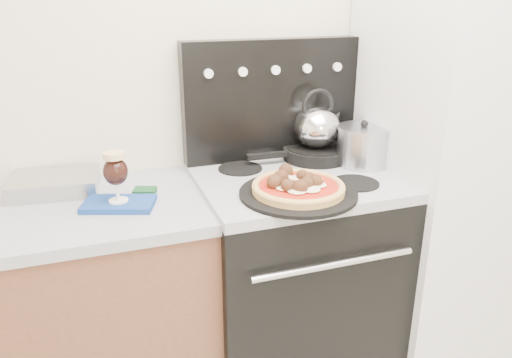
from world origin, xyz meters
name	(u,v)px	position (x,y,z in m)	size (l,w,h in m)	color
room_shell	(433,170)	(0.00, 0.29, 1.25)	(3.52, 3.01, 2.52)	beige
base_cabinet	(9,335)	(-1.02, 1.20, 0.43)	(1.45, 0.60, 0.86)	brown
stove_body	(292,282)	(0.08, 1.18, 0.44)	(0.76, 0.65, 0.88)	black
cooktop	(295,181)	(0.08, 1.18, 0.90)	(0.76, 0.65, 0.04)	#ADADB2
backguard	(271,100)	(0.08, 1.45, 1.17)	(0.76, 0.08, 0.50)	black
fridge	(448,153)	(0.78, 1.15, 0.95)	(0.64, 0.68, 1.90)	silver
foil_sheet	(55,184)	(-0.81, 1.37, 0.93)	(0.31, 0.23, 0.06)	silver
oven_mitt	(119,204)	(-0.60, 1.14, 0.91)	(0.24, 0.14, 0.02)	navy
beer_glass	(116,177)	(-0.60, 1.14, 1.01)	(0.08, 0.08, 0.18)	black
pizza_pan	(298,193)	(0.01, 0.99, 0.93)	(0.42, 0.42, 0.01)	black
pizza	(298,185)	(0.01, 0.99, 0.96)	(0.33, 0.33, 0.05)	#C38549
skillet	(316,153)	(0.25, 1.35, 0.95)	(0.28, 0.28, 0.05)	black
tea_kettle	(317,124)	(0.25, 1.35, 1.08)	(0.19, 0.19, 0.21)	silver
stock_pot	(363,147)	(0.40, 1.21, 1.00)	(0.21, 0.21, 0.15)	#AEB0BF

